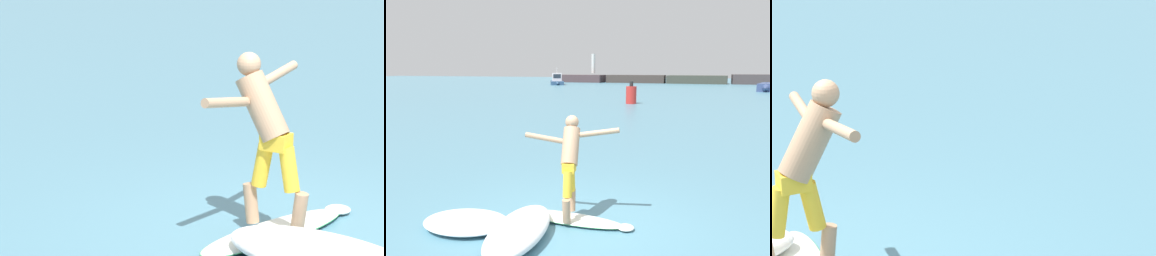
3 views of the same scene
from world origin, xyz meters
The scene contains 1 object.
surfer centered at (-0.21, 0.19, 1.09)m, with size 1.62×0.81×1.68m.
Camera 3 is at (6.87, -0.59, 3.76)m, focal length 85.00 mm.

